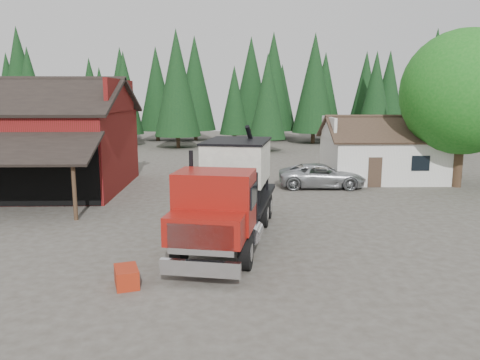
{
  "coord_description": "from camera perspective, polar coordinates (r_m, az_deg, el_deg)",
  "views": [
    {
      "loc": [
        1.88,
        -20.19,
        5.99
      ],
      "look_at": [
        2.43,
        2.96,
        1.8
      ],
      "focal_mm": 35.0,
      "sensor_mm": 36.0,
      "label": 1
    }
  ],
  "objects": [
    {
      "name": "farmhouse",
      "position": [
        35.27,
        17.06,
        2.77
      ],
      "size": [
        8.6,
        6.42,
        4.65
      ],
      "color": "silver",
      "rests_on": "ground"
    },
    {
      "name": "near_pine_c",
      "position": [
        50.39,
        22.58,
        10.52
      ],
      "size": [
        4.84,
        4.84,
        12.4
      ],
      "color": "#382619",
      "rests_on": "ground"
    },
    {
      "name": "feed_truck",
      "position": [
        19.49,
        -1.2,
        -1.0
      ],
      "size": [
        4.62,
        10.68,
        4.67
      ],
      "rotation": [
        0.0,
        0.0,
        -0.19
      ],
      "color": "black",
      "rests_on": "ground"
    },
    {
      "name": "equip_box",
      "position": [
        15.64,
        -13.66,
        -11.39
      ],
      "size": [
        1.0,
        1.26,
        0.6
      ],
      "primitive_type": "cube",
      "rotation": [
        0.0,
        0.0,
        0.31
      ],
      "color": "#9B2610",
      "rests_on": "ground"
    },
    {
      "name": "near_pine_b",
      "position": [
        50.36,
        3.39,
        10.13
      ],
      "size": [
        3.96,
        3.96,
        10.4
      ],
      "color": "#382619",
      "rests_on": "ground"
    },
    {
      "name": "conifer_backdrop",
      "position": [
        62.51,
        -3.08,
        4.75
      ],
      "size": [
        76.0,
        16.0,
        16.0
      ],
      "primitive_type": null,
      "color": "black",
      "rests_on": "ground"
    },
    {
      "name": "red_barn",
      "position": [
        32.9,
        -24.45,
        3.59
      ],
      "size": [
        12.8,
        13.63,
        7.18
      ],
      "color": "maroon",
      "rests_on": "ground"
    },
    {
      "name": "deciduous_tree",
      "position": [
        33.74,
        25.63,
        9.13
      ],
      "size": [
        8.0,
        8.0,
        10.2
      ],
      "color": "#382619",
      "rests_on": "ground"
    },
    {
      "name": "ground",
      "position": [
        21.15,
        -6.44,
        -6.27
      ],
      "size": [
        120.0,
        120.0,
        0.0
      ],
      "primitive_type": "plane",
      "color": "#433D34",
      "rests_on": "ground"
    },
    {
      "name": "silver_car",
      "position": [
        31.24,
        9.96,
        0.51
      ],
      "size": [
        5.76,
        2.85,
        1.57
      ],
      "primitive_type": "imported",
      "rotation": [
        0.0,
        0.0,
        1.53
      ],
      "color": "#ADB1B5",
      "rests_on": "ground"
    },
    {
      "name": "near_pine_d",
      "position": [
        54.53,
        -7.7,
        11.65
      ],
      "size": [
        5.28,
        5.28,
        13.4
      ],
      "color": "#382619",
      "rests_on": "ground"
    }
  ]
}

